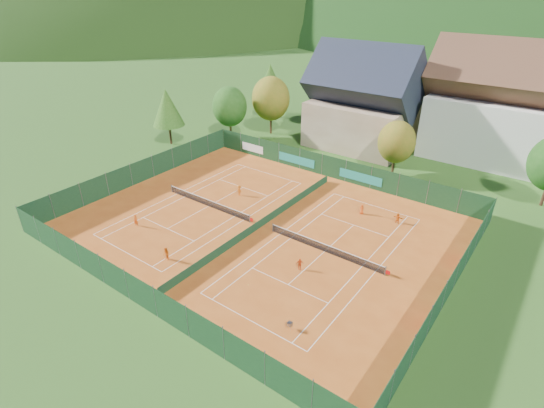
{
  "coord_description": "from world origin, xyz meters",
  "views": [
    {
      "loc": [
        24.61,
        -31.3,
        24.29
      ],
      "look_at": [
        0.0,
        2.0,
        2.0
      ],
      "focal_mm": 28.0,
      "sensor_mm": 36.0,
      "label": 1
    }
  ],
  "objects_px": {
    "player_left_near": "(136,220)",
    "player_right_near": "(300,264)",
    "player_left_far": "(239,190)",
    "chalet": "(363,104)",
    "player_right_far_b": "(398,218)",
    "ball_hopper": "(290,324)",
    "player_right_far_a": "(362,209)",
    "player_left_mid": "(166,254)",
    "hotel_block_a": "(505,111)"
  },
  "relations": [
    {
      "from": "player_left_mid",
      "to": "ball_hopper",
      "type": "bearing_deg",
      "value": 11.57
    },
    {
      "from": "ball_hopper",
      "to": "player_right_far_b",
      "type": "bearing_deg",
      "value": 88.58
    },
    {
      "from": "player_left_near",
      "to": "player_right_near",
      "type": "distance_m",
      "value": 19.2
    },
    {
      "from": "chalet",
      "to": "player_right_far_b",
      "type": "distance_m",
      "value": 25.75
    },
    {
      "from": "chalet",
      "to": "ball_hopper",
      "type": "distance_m",
      "value": 43.6
    },
    {
      "from": "player_right_near",
      "to": "player_right_far_a",
      "type": "bearing_deg",
      "value": 52.1
    },
    {
      "from": "player_right_near",
      "to": "hotel_block_a",
      "type": "bearing_deg",
      "value": 40.19
    },
    {
      "from": "ball_hopper",
      "to": "player_left_mid",
      "type": "xyz_separation_m",
      "value": [
        -14.77,
        0.48,
        0.14
      ]
    },
    {
      "from": "player_left_far",
      "to": "player_right_far_b",
      "type": "height_order",
      "value": "player_left_far"
    },
    {
      "from": "chalet",
      "to": "player_right_far_a",
      "type": "bearing_deg",
      "value": -63.03
    },
    {
      "from": "chalet",
      "to": "player_right_far_b",
      "type": "bearing_deg",
      "value": -54.11
    },
    {
      "from": "player_left_far",
      "to": "player_right_far_a",
      "type": "bearing_deg",
      "value": -160.31
    },
    {
      "from": "chalet",
      "to": "hotel_block_a",
      "type": "relative_size",
      "value": 0.75
    },
    {
      "from": "player_left_far",
      "to": "hotel_block_a",
      "type": "bearing_deg",
      "value": -124.56
    },
    {
      "from": "player_left_mid",
      "to": "chalet",
      "type": "bearing_deg",
      "value": 102.59
    },
    {
      "from": "player_right_far_a",
      "to": "player_right_near",
      "type": "bearing_deg",
      "value": 74.27
    },
    {
      "from": "hotel_block_a",
      "to": "player_left_near",
      "type": "height_order",
      "value": "hotel_block_a"
    },
    {
      "from": "chalet",
      "to": "player_left_near",
      "type": "xyz_separation_m",
      "value": [
        -8.2,
        -37.98,
        -5.93
      ]
    },
    {
      "from": "player_left_far",
      "to": "player_right_near",
      "type": "bearing_deg",
      "value": 151.42
    },
    {
      "from": "chalet",
      "to": "player_right_near",
      "type": "xyz_separation_m",
      "value": [
        10.56,
        -33.87,
        -6.02
      ]
    },
    {
      "from": "player_left_near",
      "to": "player_right_far_a",
      "type": "bearing_deg",
      "value": 21.28
    },
    {
      "from": "player_left_near",
      "to": "player_right_far_a",
      "type": "height_order",
      "value": "player_left_near"
    },
    {
      "from": "player_left_far",
      "to": "player_right_near",
      "type": "xyz_separation_m",
      "value": [
        14.44,
        -8.33,
        -0.08
      ]
    },
    {
      "from": "player_left_mid",
      "to": "player_right_far_b",
      "type": "xyz_separation_m",
      "value": [
        15.27,
        20.02,
        -0.08
      ]
    },
    {
      "from": "chalet",
      "to": "player_left_near",
      "type": "bearing_deg",
      "value": -102.18
    },
    {
      "from": "chalet",
      "to": "player_right_far_a",
      "type": "height_order",
      "value": "chalet"
    },
    {
      "from": "ball_hopper",
      "to": "player_right_near",
      "type": "height_order",
      "value": "player_right_near"
    },
    {
      "from": "ball_hopper",
      "to": "player_left_near",
      "type": "bearing_deg",
      "value": 172.86
    },
    {
      "from": "hotel_block_a",
      "to": "ball_hopper",
      "type": "relative_size",
      "value": 27.0
    },
    {
      "from": "player_left_near",
      "to": "player_left_far",
      "type": "xyz_separation_m",
      "value": [
        4.32,
        12.44,
        -0.01
      ]
    },
    {
      "from": "player_right_far_b",
      "to": "player_left_mid",
      "type": "bearing_deg",
      "value": 51.08
    },
    {
      "from": "chalet",
      "to": "player_right_near",
      "type": "bearing_deg",
      "value": -72.69
    },
    {
      "from": "player_left_near",
      "to": "player_left_mid",
      "type": "xyz_separation_m",
      "value": [
        7.61,
        -2.32,
        0.0
      ]
    },
    {
      "from": "player_right_near",
      "to": "player_right_far_b",
      "type": "height_order",
      "value": "player_right_far_b"
    },
    {
      "from": "ball_hopper",
      "to": "player_right_near",
      "type": "relative_size",
      "value": 0.66
    },
    {
      "from": "hotel_block_a",
      "to": "player_left_mid",
      "type": "xyz_separation_m",
      "value": [
        -19.6,
        -46.31,
        -6.68
      ]
    },
    {
      "from": "ball_hopper",
      "to": "player_left_far",
      "type": "height_order",
      "value": "player_left_far"
    },
    {
      "from": "hotel_block_a",
      "to": "ball_hopper",
      "type": "height_order",
      "value": "hotel_block_a"
    },
    {
      "from": "player_left_near",
      "to": "player_right_far_a",
      "type": "xyz_separation_m",
      "value": [
        18.77,
        17.21,
        -0.09
      ]
    },
    {
      "from": "chalet",
      "to": "player_right_far_b",
      "type": "xyz_separation_m",
      "value": [
        14.68,
        -20.28,
        -6.0
      ]
    },
    {
      "from": "hotel_block_a",
      "to": "player_right_near",
      "type": "xyz_separation_m",
      "value": [
        -8.44,
        -39.87,
        -6.78
      ]
    },
    {
      "from": "player_left_mid",
      "to": "player_left_far",
      "type": "relative_size",
      "value": 1.02
    },
    {
      "from": "chalet",
      "to": "player_right_near",
      "type": "height_order",
      "value": "chalet"
    },
    {
      "from": "player_left_mid",
      "to": "player_right_far_a",
      "type": "bearing_deg",
      "value": 73.69
    },
    {
      "from": "ball_hopper",
      "to": "player_right_far_b",
      "type": "height_order",
      "value": "player_right_far_b"
    },
    {
      "from": "ball_hopper",
      "to": "chalet",
      "type": "bearing_deg",
      "value": 109.16
    },
    {
      "from": "ball_hopper",
      "to": "player_left_mid",
      "type": "height_order",
      "value": "player_left_mid"
    },
    {
      "from": "player_left_mid",
      "to": "player_right_near",
      "type": "distance_m",
      "value": 12.88
    },
    {
      "from": "hotel_block_a",
      "to": "player_right_far_b",
      "type": "bearing_deg",
      "value": -99.34
    },
    {
      "from": "player_right_far_b",
      "to": "chalet",
      "type": "bearing_deg",
      "value": -55.69
    }
  ]
}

